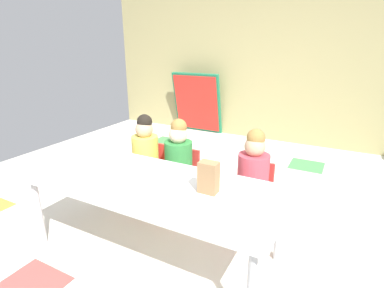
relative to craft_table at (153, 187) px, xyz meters
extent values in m
cube|color=silver|center=(-0.09, 0.62, -0.57)|extent=(5.76, 5.53, 0.02)
cube|color=#B24C47|center=(-0.99, 1.07, -0.56)|extent=(0.43, 0.43, 0.00)
cube|color=#B24C47|center=(-0.54, -0.73, -0.56)|extent=(0.43, 0.43, 0.00)
cube|color=#478C51|center=(0.81, 2.42, -0.56)|extent=(0.43, 0.43, 0.00)
cube|color=#478C51|center=(-1.44, 2.42, -0.56)|extent=(0.43, 0.43, 0.00)
cube|color=silver|center=(-1.89, 0.17, -0.56)|extent=(0.43, 0.43, 0.00)
cube|color=tan|center=(-0.09, 3.38, 0.72)|extent=(5.76, 0.10, 2.55)
cube|color=white|center=(0.00, 0.00, 0.03)|extent=(1.92, 0.81, 0.04)
cylinder|color=#B2B2B7|center=(-0.88, -0.35, -0.27)|extent=(0.05, 0.05, 0.57)
cylinder|color=#B2B2B7|center=(-0.88, 0.35, -0.27)|extent=(0.05, 0.05, 0.57)
cylinder|color=#B2B2B7|center=(0.88, 0.35, -0.27)|extent=(0.05, 0.05, 0.57)
cube|color=red|center=(-0.53, 0.63, -0.26)|extent=(0.32, 0.30, 0.03)
cube|color=red|center=(-0.53, 0.78, -0.11)|extent=(0.29, 0.02, 0.30)
cylinder|color=#D8C64C|center=(-0.53, 0.63, -0.04)|extent=(0.34, 0.34, 0.38)
sphere|color=tan|center=(-0.53, 0.63, 0.22)|extent=(0.17, 0.17, 0.17)
sphere|color=black|center=(-0.53, 0.64, 0.29)|extent=(0.15, 0.15, 0.15)
cylinder|color=red|center=(-0.67, 0.50, -0.41)|extent=(0.02, 0.02, 0.28)
cylinder|color=red|center=(-0.39, 0.50, -0.41)|extent=(0.02, 0.02, 0.28)
cylinder|color=red|center=(-0.67, 0.76, -0.41)|extent=(0.02, 0.02, 0.28)
cylinder|color=red|center=(-0.39, 0.76, -0.41)|extent=(0.02, 0.02, 0.28)
cube|color=red|center=(-0.14, 0.63, -0.26)|extent=(0.32, 0.30, 0.03)
cube|color=red|center=(-0.14, 0.78, -0.11)|extent=(0.29, 0.02, 0.30)
cylinder|color=#2D7A38|center=(-0.14, 0.63, -0.04)|extent=(0.34, 0.34, 0.38)
sphere|color=beige|center=(-0.14, 0.63, 0.22)|extent=(0.17, 0.17, 0.17)
sphere|color=olive|center=(-0.14, 0.64, 0.29)|extent=(0.15, 0.15, 0.15)
cylinder|color=red|center=(-0.28, 0.50, -0.41)|extent=(0.02, 0.02, 0.28)
cylinder|color=red|center=(0.00, 0.50, -0.41)|extent=(0.02, 0.02, 0.28)
cylinder|color=red|center=(-0.28, 0.76, -0.41)|extent=(0.02, 0.02, 0.28)
cylinder|color=red|center=(0.00, 0.76, -0.41)|extent=(0.02, 0.02, 0.28)
cube|color=red|center=(0.57, 0.63, -0.26)|extent=(0.32, 0.30, 0.03)
cube|color=red|center=(0.57, 0.78, -0.11)|extent=(0.29, 0.02, 0.30)
cylinder|color=#BF3F4C|center=(0.57, 0.63, -0.04)|extent=(0.34, 0.34, 0.38)
sphere|color=tan|center=(0.57, 0.63, 0.22)|extent=(0.17, 0.17, 0.17)
sphere|color=olive|center=(0.57, 0.64, 0.29)|extent=(0.15, 0.15, 0.15)
cylinder|color=red|center=(0.43, 0.50, -0.41)|extent=(0.02, 0.02, 0.28)
cylinder|color=red|center=(0.71, 0.50, -0.41)|extent=(0.02, 0.02, 0.28)
cylinder|color=red|center=(0.43, 0.76, -0.41)|extent=(0.02, 0.02, 0.28)
cylinder|color=red|center=(0.71, 0.76, -0.41)|extent=(0.02, 0.02, 0.28)
cube|color=#19724C|center=(-1.26, 3.20, -0.02)|extent=(0.90, 0.28, 1.09)
cube|color=red|center=(-1.26, 3.16, -0.02)|extent=(0.83, 0.23, 0.99)
cube|color=#9E754C|center=(0.43, 0.05, 0.16)|extent=(0.13, 0.09, 0.22)
cylinder|color=white|center=(-0.47, -0.17, 0.05)|extent=(0.18, 0.18, 0.01)
cylinder|color=white|center=(-0.21, 0.16, 0.05)|extent=(0.18, 0.18, 0.01)
torus|color=white|center=(-0.47, -0.17, 0.07)|extent=(0.11, 0.11, 0.03)
camera|label=1|loc=(1.20, -1.64, 1.01)|focal=28.16mm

